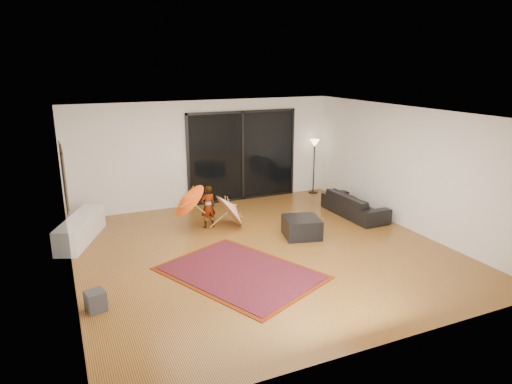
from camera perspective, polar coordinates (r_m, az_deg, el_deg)
floor at (r=9.13m, az=0.88°, el=-7.33°), size 7.00×7.00×0.00m
ceiling at (r=8.44m, az=0.96°, el=9.78°), size 7.00×7.00×0.00m
wall_back at (r=11.87m, az=-6.26°, el=4.85°), size 7.00×0.00×7.00m
wall_front at (r=5.87m, az=15.61°, el=-7.20°), size 7.00×0.00×7.00m
wall_left at (r=7.93m, az=-22.69°, el=-1.84°), size 0.00×7.00×7.00m
wall_right at (r=10.61m, az=18.34°, el=2.83°), size 0.00×7.00×7.00m
sliding_door at (r=12.21m, az=-1.71°, el=4.53°), size 3.06×0.07×2.40m
painting at (r=8.82m, az=-22.90°, el=1.86°), size 0.04×1.28×1.08m
media_console at (r=10.21m, az=-21.07°, el=-4.35°), size 1.15×1.87×0.51m
speaker at (r=7.42m, az=-19.42°, el=-12.72°), size 0.33×0.33×0.31m
persian_rug at (r=8.20m, az=-1.96°, el=-10.06°), size 2.87×3.26×0.02m
sofa at (r=11.33m, az=12.22°, el=-1.57°), size 0.76×1.88×0.54m
ottoman at (r=9.81m, az=5.73°, el=-4.40°), size 0.89×0.89×0.42m
floor_lamp at (r=12.95m, az=7.32°, el=5.11°), size 0.26×0.26×1.53m
child at (r=10.27m, az=-6.02°, el=-1.84°), size 0.38×0.28×0.98m
parasol_orange at (r=10.00m, az=-8.97°, el=-0.96°), size 0.72×0.85×0.88m
parasol_white at (r=10.32m, az=-2.60°, el=-1.59°), size 0.68×0.92×0.97m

